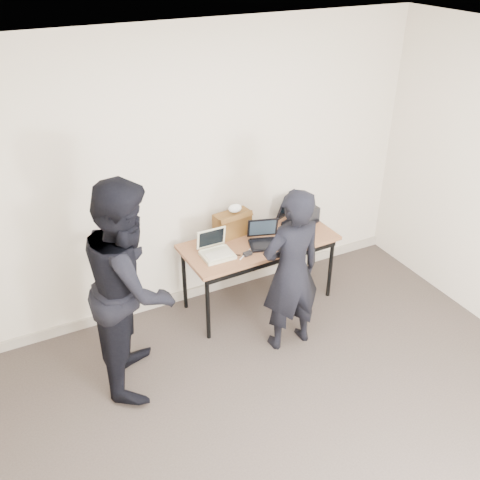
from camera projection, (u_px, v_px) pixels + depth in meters
room at (345, 307)px, 3.22m from camera, size 4.60×4.60×2.80m
desk at (260, 247)px, 5.16m from camera, size 1.52×0.70×0.72m
laptop_beige at (216, 251)px, 4.89m from camera, size 0.28×0.28×0.23m
laptop_center at (264, 239)px, 5.07m from camera, size 0.36×0.36×0.23m
laptop_right at (296, 217)px, 5.44m from camera, size 0.43×0.42×0.25m
leather_satchel at (233, 224)px, 5.17m from camera, size 0.38×0.22×0.25m
tissue at (235, 208)px, 5.11m from camera, size 0.13×0.10×0.08m
equipment_box at (305, 213)px, 5.49m from camera, size 0.26×0.23×0.14m
power_brick at (248, 254)px, 4.91m from camera, size 0.09×0.06×0.03m
cables at (264, 240)px, 5.15m from camera, size 1.14×0.49×0.01m
person_typist at (291, 272)px, 4.58m from camera, size 0.57×0.37×1.55m
person_observer at (131, 285)px, 4.18m from camera, size 0.96×1.07×1.81m
baseboard at (205, 289)px, 5.60m from camera, size 4.50×0.03×0.10m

